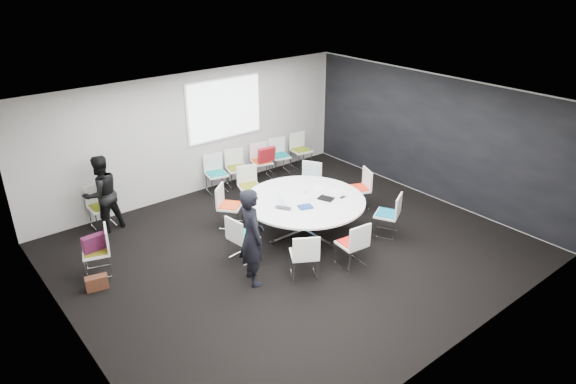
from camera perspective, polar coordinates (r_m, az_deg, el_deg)
room_shell at (r=9.22m, az=1.06°, el=1.28°), size 8.08×7.08×2.88m
conference_table at (r=10.14m, az=1.84°, el=-1.70°), size 2.39×2.39×0.73m
projection_screen at (r=12.11m, az=-7.03°, el=9.15°), size 1.90×0.03×1.35m
chair_ring_a at (r=11.37m, az=7.79°, el=-0.43°), size 0.59×0.60×0.88m
chair_ring_b at (r=11.59m, az=2.34°, el=0.29°), size 0.62×0.62×0.88m
chair_ring_c at (r=11.41m, az=-4.26°, el=-0.18°), size 0.58×0.57×0.88m
chair_ring_d at (r=10.57m, az=-6.47°, el=-2.40°), size 0.64×0.64×0.88m
chair_ring_e at (r=9.42m, az=-5.01°, el=-5.96°), size 0.50×0.51×0.88m
chair_ring_f at (r=8.90m, az=1.81°, el=-7.89°), size 0.63×0.62×0.88m
chair_ring_g at (r=9.27m, az=7.10°, el=-6.62°), size 0.51×0.50×0.88m
chair_ring_h at (r=10.37m, az=10.94°, el=-3.29°), size 0.61×0.61×0.88m
chair_back_a at (r=12.14m, az=-7.92°, el=1.25°), size 0.54×0.53×0.88m
chair_back_b at (r=12.41m, az=-5.71°, el=1.89°), size 0.57×0.56×0.88m
chair_back_c at (r=12.78m, az=-2.96°, el=2.68°), size 0.57×0.56×0.88m
chair_back_d at (r=13.13m, az=-0.94°, el=3.33°), size 0.55×0.54×0.88m
chair_back_e at (r=13.52m, az=1.44°, el=3.97°), size 0.51×0.50×0.88m
chair_spare_left at (r=9.56m, az=-20.32°, el=-7.08°), size 0.57×0.58×0.88m
chair_person_back at (r=11.14m, az=-19.92°, el=-2.34°), size 0.46×0.45×0.88m
person_main at (r=8.51m, az=-4.05°, el=-4.98°), size 0.56×0.72×1.72m
person_back at (r=10.78m, az=-20.01°, el=-0.19°), size 0.86×0.71×1.59m
laptop at (r=9.73m, az=-0.43°, el=-1.68°), size 0.32×0.36×0.02m
laptop_lid at (r=9.79m, az=-0.78°, el=-0.72°), size 0.09×0.29×0.22m
notebook_black at (r=10.10m, az=4.23°, el=-0.72°), size 0.31×0.36×0.02m
tablet_folio at (r=9.74m, az=1.94°, el=-1.65°), size 0.31×0.28×0.03m
papers_right at (r=10.56m, az=3.41°, el=0.45°), size 0.37×0.35×0.00m
papers_front at (r=10.48m, az=5.53°, el=0.18°), size 0.35×0.29×0.00m
cup at (r=10.30m, az=1.94°, el=0.09°), size 0.08×0.08×0.09m
phone at (r=10.19m, az=6.10°, el=-0.57°), size 0.15×0.09×0.01m
maroon_bag at (r=9.39m, az=-20.72°, el=-5.30°), size 0.41×0.16×0.28m
brown_bag at (r=9.24m, az=-20.47°, el=-9.42°), size 0.39×0.24×0.24m
red_jacket at (r=12.45m, az=-2.40°, el=4.18°), size 0.45×0.20×0.36m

